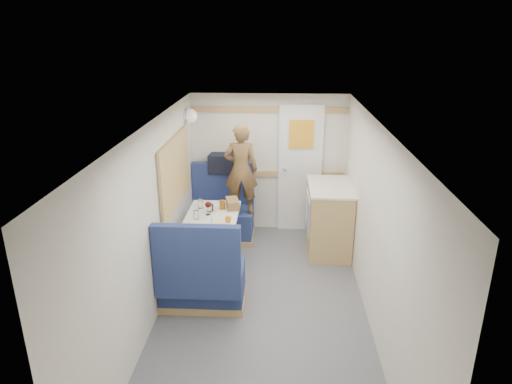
# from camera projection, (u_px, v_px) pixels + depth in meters

# --- Properties ---
(floor) EXTENTS (4.50, 4.50, 0.00)m
(floor) POSITION_uv_depth(u_px,v_px,m) (262.00, 315.00, 4.80)
(floor) COLOR #515156
(floor) RESTS_ON ground
(ceiling) EXTENTS (4.50, 4.50, 0.00)m
(ceiling) POSITION_uv_depth(u_px,v_px,m) (263.00, 128.00, 4.12)
(ceiling) COLOR silver
(ceiling) RESTS_ON wall_back
(wall_back) EXTENTS (2.20, 0.02, 2.00)m
(wall_back) POSITION_uv_depth(u_px,v_px,m) (269.00, 164.00, 6.57)
(wall_back) COLOR silver
(wall_back) RESTS_ON floor
(wall_left) EXTENTS (0.02, 4.50, 2.00)m
(wall_left) POSITION_uv_depth(u_px,v_px,m) (152.00, 226.00, 4.51)
(wall_left) COLOR silver
(wall_left) RESTS_ON floor
(wall_right) EXTENTS (0.02, 4.50, 2.00)m
(wall_right) POSITION_uv_depth(u_px,v_px,m) (376.00, 231.00, 4.40)
(wall_right) COLOR silver
(wall_right) RESTS_ON floor
(oak_trim_low) EXTENTS (2.15, 0.02, 0.08)m
(oak_trim_low) POSITION_uv_depth(u_px,v_px,m) (269.00, 174.00, 6.60)
(oak_trim_low) COLOR tan
(oak_trim_low) RESTS_ON wall_back
(oak_trim_high) EXTENTS (2.15, 0.02, 0.08)m
(oak_trim_high) POSITION_uv_depth(u_px,v_px,m) (269.00, 110.00, 6.29)
(oak_trim_high) COLOR tan
(oak_trim_high) RESTS_ON wall_back
(side_window) EXTENTS (0.04, 1.30, 0.72)m
(side_window) POSITION_uv_depth(u_px,v_px,m) (175.00, 172.00, 5.37)
(side_window) COLOR #9CAB91
(side_window) RESTS_ON wall_left
(rear_door) EXTENTS (0.62, 0.12, 1.86)m
(rear_door) POSITION_uv_depth(u_px,v_px,m) (300.00, 167.00, 6.53)
(rear_door) COLOR white
(rear_door) RESTS_ON wall_back
(dinette_table) EXTENTS (0.62, 0.92, 0.72)m
(dinette_table) POSITION_uv_depth(u_px,v_px,m) (213.00, 226.00, 5.58)
(dinette_table) COLOR white
(dinette_table) RESTS_ON floor
(bench_far) EXTENTS (0.90, 0.59, 1.05)m
(bench_far) POSITION_uv_depth(u_px,v_px,m) (222.00, 218.00, 6.48)
(bench_far) COLOR #191951
(bench_far) RESTS_ON floor
(bench_near) EXTENTS (0.90, 0.59, 1.05)m
(bench_near) POSITION_uv_depth(u_px,v_px,m) (202.00, 282.00, 4.86)
(bench_near) COLOR #191951
(bench_near) RESTS_ON floor
(ledge) EXTENTS (0.90, 0.14, 0.04)m
(ledge) POSITION_uv_depth(u_px,v_px,m) (223.00, 174.00, 6.52)
(ledge) COLOR tan
(ledge) RESTS_ON bench_far
(dome_light) EXTENTS (0.20, 0.20, 0.20)m
(dome_light) POSITION_uv_depth(u_px,v_px,m) (190.00, 116.00, 5.99)
(dome_light) COLOR white
(dome_light) RESTS_ON wall_left
(galley_counter) EXTENTS (0.57, 0.92, 0.92)m
(galley_counter) POSITION_uv_depth(u_px,v_px,m) (328.00, 218.00, 6.06)
(galley_counter) COLOR tan
(galley_counter) RESTS_ON floor
(person) EXTENTS (0.47, 0.32, 1.24)m
(person) POSITION_uv_depth(u_px,v_px,m) (241.00, 170.00, 6.06)
(person) COLOR brown
(person) RESTS_ON bench_far
(duffel_bag) EXTENTS (0.57, 0.31, 0.26)m
(duffel_bag) POSITION_uv_depth(u_px,v_px,m) (229.00, 163.00, 6.47)
(duffel_bag) COLOR black
(duffel_bag) RESTS_ON ledge
(tray) EXTENTS (0.33, 0.39, 0.02)m
(tray) POSITION_uv_depth(u_px,v_px,m) (223.00, 222.00, 5.29)
(tray) COLOR white
(tray) RESTS_ON dinette_table
(orange_fruit) EXTENTS (0.08, 0.08, 0.08)m
(orange_fruit) POSITION_uv_depth(u_px,v_px,m) (228.00, 219.00, 5.24)
(orange_fruit) COLOR orange
(orange_fruit) RESTS_ON tray
(cheese_block) EXTENTS (0.11, 0.08, 0.04)m
(cheese_block) POSITION_uv_depth(u_px,v_px,m) (219.00, 224.00, 5.17)
(cheese_block) COLOR #ECD088
(cheese_block) RESTS_ON tray
(wine_glass) EXTENTS (0.08, 0.08, 0.17)m
(wine_glass) POSITION_uv_depth(u_px,v_px,m) (208.00, 205.00, 5.46)
(wine_glass) COLOR white
(wine_glass) RESTS_ON dinette_table
(tumbler_left) EXTENTS (0.07, 0.07, 0.11)m
(tumbler_left) POSITION_uv_depth(u_px,v_px,m) (196.00, 215.00, 5.36)
(tumbler_left) COLOR white
(tumbler_left) RESTS_ON dinette_table
(tumbler_mid) EXTENTS (0.07, 0.07, 0.11)m
(tumbler_mid) POSITION_uv_depth(u_px,v_px,m) (201.00, 204.00, 5.69)
(tumbler_mid) COLOR white
(tumbler_mid) RESTS_ON dinette_table
(tumbler_right) EXTENTS (0.07, 0.07, 0.11)m
(tumbler_right) POSITION_uv_depth(u_px,v_px,m) (209.00, 207.00, 5.58)
(tumbler_right) COLOR white
(tumbler_right) RESTS_ON dinette_table
(beer_glass) EXTENTS (0.07, 0.07, 0.11)m
(beer_glass) POSITION_uv_depth(u_px,v_px,m) (222.00, 205.00, 5.66)
(beer_glass) COLOR #895713
(beer_glass) RESTS_ON dinette_table
(pepper_grinder) EXTENTS (0.03, 0.03, 0.09)m
(pepper_grinder) POSITION_uv_depth(u_px,v_px,m) (212.00, 207.00, 5.61)
(pepper_grinder) COLOR black
(pepper_grinder) RESTS_ON dinette_table
(salt_grinder) EXTENTS (0.03, 0.03, 0.09)m
(salt_grinder) POSITION_uv_depth(u_px,v_px,m) (216.00, 209.00, 5.56)
(salt_grinder) COLOR silver
(salt_grinder) RESTS_ON dinette_table
(bread_loaf) EXTENTS (0.20, 0.29, 0.11)m
(bread_loaf) POSITION_uv_depth(u_px,v_px,m) (233.00, 203.00, 5.71)
(bread_loaf) COLOR olive
(bread_loaf) RESTS_ON dinette_table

